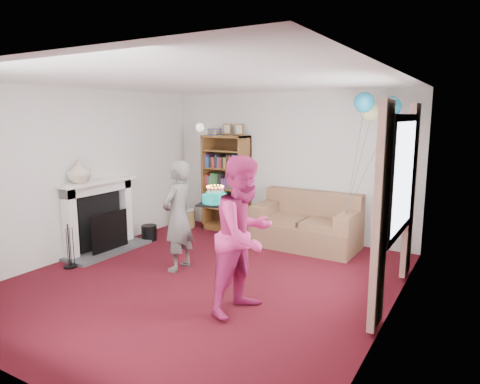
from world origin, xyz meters
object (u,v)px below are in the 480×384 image
Objects in this scene: bookcase at (227,184)px; birthday_cake at (215,199)px; person_striped at (178,216)px; person_magenta at (245,235)px; sofa at (307,226)px.

bookcase is 2.89m from birthday_cake.
person_magenta is at bearing 62.04° from person_striped.
person_magenta reaches higher than person_striped.
person_striped is 4.08× the size of birthday_cake.
bookcase reaches higher than person_striped.
person_magenta is at bearing -27.37° from birthday_cake.
bookcase is 1.16× the size of person_magenta.
person_striped is 0.89× the size of person_magenta.
person_striped reaches higher than sofa.
sofa is at bearing 146.38° from person_striped.
person_magenta is at bearing -54.59° from bookcase.
person_magenta is (0.30, -2.56, 0.52)m from sofa.
person_striped is at bearing 157.46° from birthday_cake.
person_striped is (-1.12, -1.92, 0.43)m from sofa.
sofa is at bearing 83.26° from birthday_cake.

